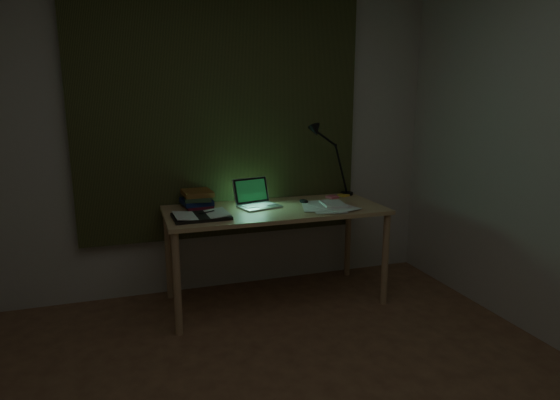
# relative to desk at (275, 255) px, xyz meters

# --- Properties ---
(wall_back) EXTENTS (3.50, 0.00, 2.50)m
(wall_back) POSITION_rel_desk_xyz_m (-0.30, 0.43, 0.88)
(wall_back) COLOR beige
(wall_back) RESTS_ON ground
(curtain) EXTENTS (2.20, 0.06, 2.00)m
(curtain) POSITION_rel_desk_xyz_m (-0.30, 0.39, 1.08)
(curtain) COLOR #2E3219
(curtain) RESTS_ON wall_back
(desk) EXTENTS (1.61, 0.70, 0.73)m
(desk) POSITION_rel_desk_xyz_m (0.00, 0.00, 0.00)
(desk) COLOR tan
(desk) RESTS_ON floor
(laptop) EXTENTS (0.37, 0.39, 0.21)m
(laptop) POSITION_rel_desk_xyz_m (-0.10, 0.06, 0.47)
(laptop) COLOR silver
(laptop) RESTS_ON desk
(open_textbook) EXTENTS (0.39, 0.29, 0.03)m
(open_textbook) POSITION_rel_desk_xyz_m (-0.56, -0.12, 0.38)
(open_textbook) COLOR silver
(open_textbook) RESTS_ON desk
(book_stack) EXTENTS (0.21, 0.25, 0.13)m
(book_stack) POSITION_rel_desk_xyz_m (-0.55, 0.19, 0.43)
(book_stack) COLOR silver
(book_stack) RESTS_ON desk
(loose_papers) EXTENTS (0.42, 0.44, 0.02)m
(loose_papers) POSITION_rel_desk_xyz_m (0.38, -0.05, 0.38)
(loose_papers) COLOR white
(loose_papers) RESTS_ON desk
(mouse) EXTENTS (0.08, 0.10, 0.03)m
(mouse) POSITION_rel_desk_xyz_m (0.26, 0.08, 0.38)
(mouse) COLOR black
(mouse) RESTS_ON desk
(sticky_yellow) EXTENTS (0.09, 0.09, 0.02)m
(sticky_yellow) POSITION_rel_desk_xyz_m (0.67, 0.24, 0.37)
(sticky_yellow) COLOR yellow
(sticky_yellow) RESTS_ON desk
(sticky_pink) EXTENTS (0.10, 0.10, 0.02)m
(sticky_pink) POSITION_rel_desk_xyz_m (0.55, 0.20, 0.38)
(sticky_pink) COLOR #FC627B
(sticky_pink) RESTS_ON desk
(desk_lamp) EXTENTS (0.43, 0.37, 0.57)m
(desk_lamp) POSITION_rel_desk_xyz_m (0.72, 0.28, 0.65)
(desk_lamp) COLOR black
(desk_lamp) RESTS_ON desk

